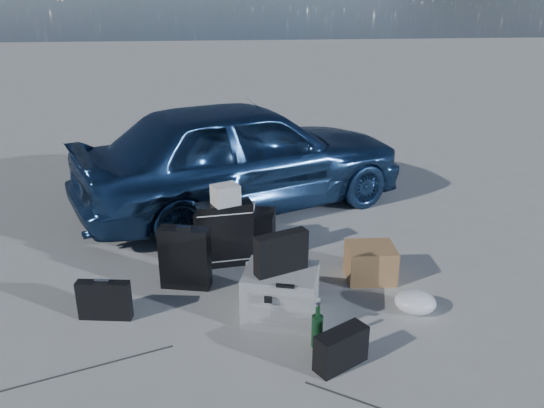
# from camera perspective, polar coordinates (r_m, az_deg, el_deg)

# --- Properties ---
(ground) EXTENTS (60.00, 60.00, 0.00)m
(ground) POSITION_cam_1_polar(r_m,az_deg,el_deg) (4.31, -1.48, -12.62)
(ground) COLOR #9E9E9A
(ground) RESTS_ON ground
(car) EXTENTS (4.25, 2.93, 1.34)m
(car) POSITION_cam_1_polar(r_m,az_deg,el_deg) (6.32, -3.10, 5.32)
(car) COLOR navy
(car) RESTS_ON ground
(pelican_case) EXTENTS (0.68, 0.61, 0.41)m
(pelican_case) POSITION_cam_1_polar(r_m,az_deg,el_deg) (4.28, 0.93, -9.64)
(pelican_case) COLOR #9D9FA2
(pelican_case) RESTS_ON ground
(laptop_bag) EXTENTS (0.44, 0.26, 0.32)m
(laptop_bag) POSITION_cam_1_polar(r_m,az_deg,el_deg) (4.10, 1.00, -5.27)
(laptop_bag) COLOR black
(laptop_bag) RESTS_ON pelican_case
(briefcase) EXTENTS (0.43, 0.16, 0.33)m
(briefcase) POSITION_cam_1_polar(r_m,az_deg,el_deg) (4.48, -17.58, -9.83)
(briefcase) COLOR black
(briefcase) RESTS_ON ground
(suitcase_left) EXTENTS (0.46, 0.26, 0.56)m
(suitcase_left) POSITION_cam_1_polar(r_m,az_deg,el_deg) (4.73, -9.33, -5.73)
(suitcase_left) COLOR black
(suitcase_left) RESTS_ON ground
(suitcase_right) EXTENTS (0.53, 0.24, 0.62)m
(suitcase_right) POSITION_cam_1_polar(r_m,az_deg,el_deg) (5.06, -5.04, -3.24)
(suitcase_right) COLOR black
(suitcase_right) RESTS_ON ground
(white_carton) EXTENTS (0.29, 0.26, 0.19)m
(white_carton) POSITION_cam_1_polar(r_m,az_deg,el_deg) (4.89, -5.03, 0.99)
(white_carton) COLOR beige
(white_carton) RESTS_ON suitcase_right
(duffel_bag) EXTENTS (0.85, 0.51, 0.40)m
(duffel_bag) POSITION_cam_1_polar(r_m,az_deg,el_deg) (5.44, -3.93, -2.73)
(duffel_bag) COLOR black
(duffel_bag) RESTS_ON ground
(flat_box_white) EXTENTS (0.40, 0.32, 0.06)m
(flat_box_white) POSITION_cam_1_polar(r_m,az_deg,el_deg) (5.35, -3.88, -0.49)
(flat_box_white) COLOR beige
(flat_box_white) RESTS_ON duffel_bag
(flat_box_black) EXTENTS (0.31, 0.24, 0.06)m
(flat_box_black) POSITION_cam_1_polar(r_m,az_deg,el_deg) (5.31, -3.92, 0.07)
(flat_box_black) COLOR black
(flat_box_black) RESTS_ON flat_box_white
(cardboard_box) EXTENTS (0.45, 0.40, 0.32)m
(cardboard_box) POSITION_cam_1_polar(r_m,az_deg,el_deg) (4.93, 10.52, -6.21)
(cardboard_box) COLOR #9C6744
(cardboard_box) RESTS_ON ground
(plastic_bag) EXTENTS (0.40, 0.37, 0.18)m
(plastic_bag) POSITION_cam_1_polar(r_m,az_deg,el_deg) (4.55, 15.15, -10.13)
(plastic_bag) COLOR white
(plastic_bag) RESTS_ON ground
(messenger_bag) EXTENTS (0.42, 0.32, 0.28)m
(messenger_bag) POSITION_cam_1_polar(r_m,az_deg,el_deg) (3.84, 7.44, -15.16)
(messenger_bag) COLOR black
(messenger_bag) RESTS_ON ground
(green_bottle) EXTENTS (0.11, 0.11, 0.34)m
(green_bottle) POSITION_cam_1_polar(r_m,az_deg,el_deg) (3.98, 4.90, -12.92)
(green_bottle) COLOR black
(green_bottle) RESTS_ON ground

